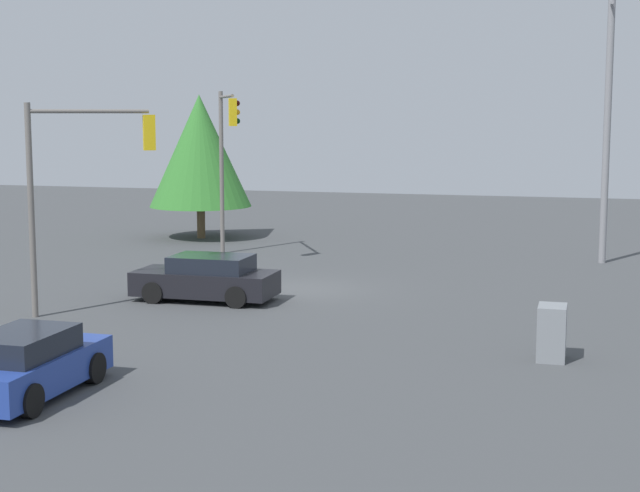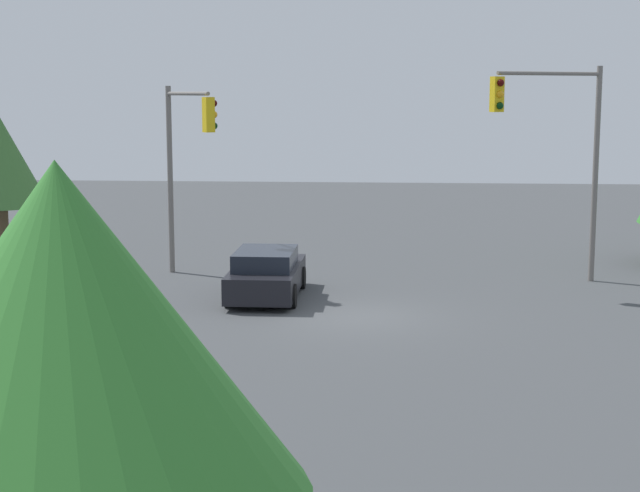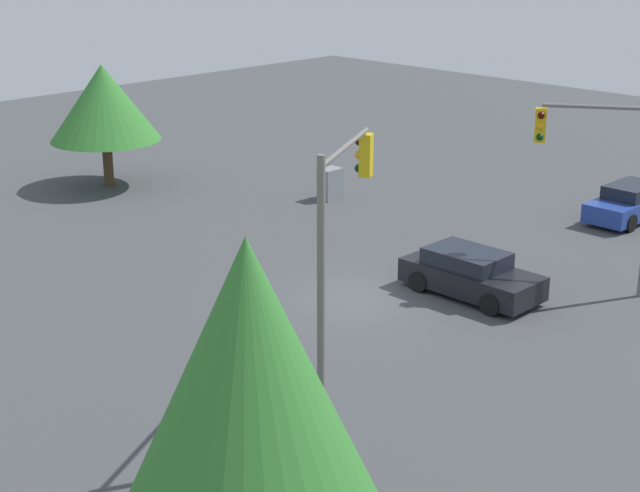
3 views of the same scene
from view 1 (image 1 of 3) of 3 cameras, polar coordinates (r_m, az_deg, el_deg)
name	(u,v)px [view 1 (image 1 of 3)]	position (r m, az deg, el deg)	size (l,w,h in m)	color
ground_plane	(299,289)	(33.29, -1.23, -2.53)	(80.00, 80.00, 0.00)	#424447
sedan_dark	(207,279)	(31.39, -6.61, -1.90)	(2.04, 4.48, 1.46)	black
sedan_blue	(28,365)	(21.58, -16.64, -6.64)	(4.16, 1.87, 1.44)	#233D93
traffic_signal_main	(80,171)	(29.53, -13.80, 4.27)	(2.23, 3.20, 6.24)	slate
traffic_signal_cross	(226,144)	(40.16, -5.49, 5.90)	(3.65, 2.14, 6.84)	slate
utility_pole_tall	(608,108)	(40.30, 16.40, 7.71)	(2.20, 0.28, 11.65)	gray
electrical_cabinet	(552,333)	(24.41, 13.33, -4.93)	(0.96, 0.67, 1.34)	gray
tree_right	(200,151)	(46.90, -7.00, 5.51)	(4.83, 4.83, 6.80)	brown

